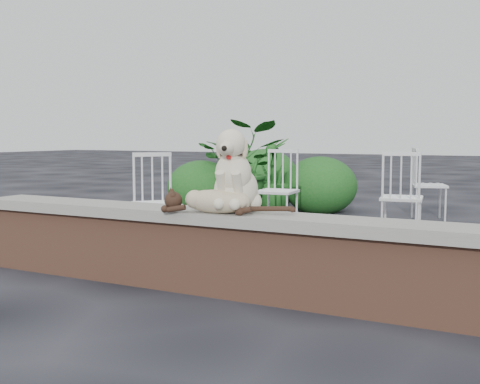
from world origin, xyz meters
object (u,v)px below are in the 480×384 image
at_px(chair_e, 429,184).
at_px(potted_plant_a, 243,167).
at_px(chair_c, 402,196).
at_px(potted_plant_b, 273,175).
at_px(chair_a, 157,202).
at_px(cat, 215,200).
at_px(dog, 236,170).
at_px(chair_b, 277,190).

relative_size(chair_e, potted_plant_a, 0.72).
distance_m(chair_c, potted_plant_b, 2.66).
distance_m(chair_a, chair_c, 2.55).
bearing_deg(cat, chair_a, 127.22).
bearing_deg(chair_e, chair_a, 130.56).
distance_m(chair_e, potted_plant_b, 2.16).
height_order(dog, chair_c, dog).
distance_m(chair_b, chair_c, 1.46).
relative_size(chair_c, potted_plant_b, 0.89).
bearing_deg(chair_b, chair_a, -110.73).
bearing_deg(chair_b, potted_plant_a, 129.11).
xyz_separation_m(dog, chair_b, (-0.88, 2.70, -0.40)).
bearing_deg(chair_b, potted_plant_b, 111.86).
relative_size(cat, chair_a, 1.14).
bearing_deg(cat, chair_e, 70.56).
height_order(chair_a, chair_c, same).
height_order(chair_e, potted_plant_b, potted_plant_b).
bearing_deg(cat, chair_c, 65.27).
bearing_deg(potted_plant_b, chair_b, -64.00).
relative_size(dog, cat, 0.54).
bearing_deg(chair_b, chair_c, -7.21).
distance_m(chair_a, chair_e, 3.88).
distance_m(dog, cat, 0.26).
xyz_separation_m(chair_b, potted_plant_a, (-1.00, 1.06, 0.19)).
relative_size(chair_b, potted_plant_b, 0.89).
distance_m(cat, potted_plant_a, 4.31).
xyz_separation_m(dog, potted_plant_b, (-1.59, 4.17, -0.34)).
bearing_deg(dog, potted_plant_b, 99.48).
bearing_deg(potted_plant_b, dog, -69.11).
xyz_separation_m(cat, chair_e, (0.64, 4.51, -0.20)).
relative_size(dog, chair_e, 0.62).
relative_size(chair_a, chair_e, 1.00).
bearing_deg(dog, potted_plant_a, 105.07).
xyz_separation_m(dog, chair_a, (-1.38, 1.00, -0.40)).
xyz_separation_m(chair_c, chair_e, (-0.02, 1.73, 0.00)).
distance_m(dog, potted_plant_a, 4.21).
bearing_deg(potted_plant_b, cat, -70.72).
xyz_separation_m(chair_c, potted_plant_a, (-2.45, 1.14, 0.19)).
distance_m(chair_e, potted_plant_a, 2.51).
distance_m(dog, chair_a, 1.75).
height_order(cat, potted_plant_b, potted_plant_b).
distance_m(dog, chair_b, 2.87).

